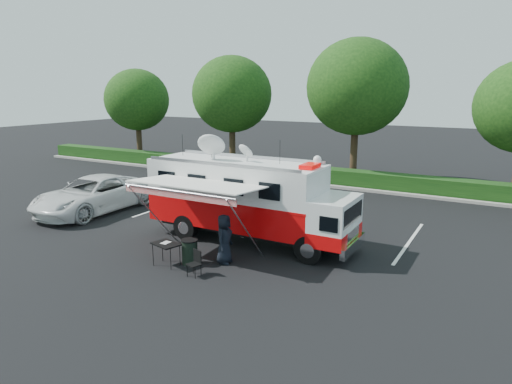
% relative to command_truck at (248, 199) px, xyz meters
% --- Properties ---
extents(ground_plane, '(120.00, 120.00, 0.00)m').
position_rel_command_truck_xyz_m(ground_plane, '(0.07, 0.00, -1.72)').
color(ground_plane, black).
rests_on(ground_plane, ground).
extents(back_border, '(60.00, 6.14, 8.87)m').
position_rel_command_truck_xyz_m(back_border, '(1.22, 12.90, 3.28)').
color(back_border, '#9E998E').
rests_on(back_border, ground_plane).
extents(stall_lines, '(24.12, 5.50, 0.01)m').
position_rel_command_truck_xyz_m(stall_lines, '(-0.43, 3.00, -1.72)').
color(stall_lines, silver).
rests_on(stall_lines, ground_plane).
extents(command_truck, '(8.36, 2.30, 4.02)m').
position_rel_command_truck_xyz_m(command_truck, '(0.00, 0.00, 0.00)').
color(command_truck, black).
rests_on(command_truck, ground_plane).
extents(awning, '(4.57, 2.38, 2.76)m').
position_rel_command_truck_xyz_m(awning, '(-0.75, -2.39, 0.86)').
color(awning, white).
rests_on(awning, ground_plane).
extents(white_suv, '(2.92, 6.20, 1.71)m').
position_rel_command_truck_xyz_m(white_suv, '(-8.77, 0.10, -1.72)').
color(white_suv, silver).
rests_on(white_suv, ground_plane).
extents(person, '(0.70, 0.94, 1.73)m').
position_rel_command_truck_xyz_m(person, '(0.44, -2.36, -1.72)').
color(person, black).
rests_on(person, ground_plane).
extents(folding_table, '(1.07, 0.87, 0.79)m').
position_rel_command_truck_xyz_m(folding_table, '(-1.16, -3.52, -0.98)').
color(folding_table, black).
rests_on(folding_table, ground_plane).
extents(folding_chair, '(0.49, 0.51, 0.83)m').
position_rel_command_truck_xyz_m(folding_chair, '(0.21, -3.70, -1.24)').
color(folding_chair, black).
rests_on(folding_chair, ground_plane).
extents(trash_bin, '(0.58, 0.58, 0.86)m').
position_rel_command_truck_xyz_m(trash_bin, '(-0.56, -3.01, -1.28)').
color(trash_bin, black).
rests_on(trash_bin, ground_plane).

